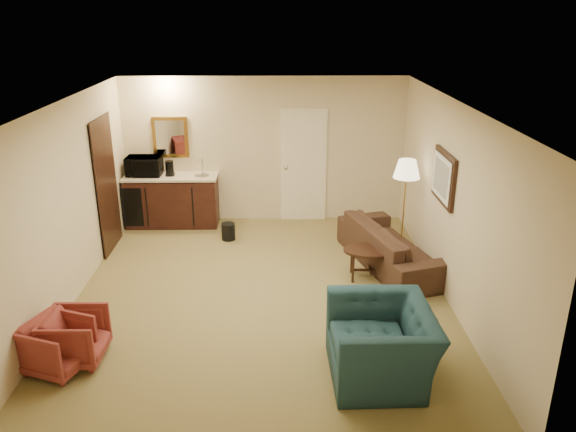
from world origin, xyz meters
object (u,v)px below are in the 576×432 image
(teal_armchair, at_px, (382,332))
(microwave, at_px, (144,164))
(coffee_maker, at_px, (170,168))
(wetbar_cabinet, at_px, (172,200))
(sofa, at_px, (392,239))
(rose_chair_near, at_px, (75,335))
(coffee_table, at_px, (370,263))
(rose_chair_far, at_px, (57,344))
(waste_bin, at_px, (228,231))
(floor_lamp, at_px, (404,207))

(teal_armchair, xyz_separation_m, microwave, (-3.42, 4.54, 0.60))
(teal_armchair, xyz_separation_m, coffee_maker, (-2.96, 4.49, 0.53))
(wetbar_cabinet, height_order, microwave, microwave)
(sofa, height_order, microwave, microwave)
(rose_chair_near, distance_m, microwave, 4.28)
(sofa, distance_m, coffee_table, 0.61)
(sofa, bearing_deg, coffee_table, 121.69)
(coffee_table, distance_m, microwave, 4.40)
(rose_chair_far, xyz_separation_m, coffee_maker, (0.49, 4.32, 0.74))
(sofa, distance_m, waste_bin, 2.78)
(coffee_table, height_order, waste_bin, coffee_table)
(wetbar_cabinet, relative_size, coffee_table, 2.06)
(rose_chair_far, height_order, waste_bin, rose_chair_far)
(rose_chair_near, relative_size, rose_chair_far, 1.01)
(waste_bin, bearing_deg, rose_chair_far, -113.21)
(sofa, xyz_separation_m, microwave, (-4.06, 1.81, 0.69))
(coffee_table, bearing_deg, sofa, 48.28)
(rose_chair_near, bearing_deg, coffee_table, -60.35)
(rose_chair_near, height_order, rose_chair_far, rose_chair_near)
(coffee_table, height_order, coffee_maker, coffee_maker)
(rose_chair_far, height_order, coffee_table, rose_chair_far)
(sofa, bearing_deg, rose_chair_far, 105.32)
(wetbar_cabinet, bearing_deg, coffee_maker, -174.34)
(rose_chair_near, xyz_separation_m, rose_chair_far, (-0.14, -0.17, -0.00))
(coffee_table, distance_m, waste_bin, 2.63)
(microwave, height_order, coffee_maker, microwave)
(floor_lamp, xyz_separation_m, coffee_maker, (-3.86, 1.32, 0.28))
(microwave, bearing_deg, coffee_maker, -4.53)
(floor_lamp, bearing_deg, microwave, 162.41)
(sofa, distance_m, microwave, 4.50)
(wetbar_cabinet, xyz_separation_m, coffee_maker, (-0.01, -0.00, 0.59))
(wetbar_cabinet, distance_m, rose_chair_near, 4.17)
(teal_armchair, bearing_deg, coffee_maker, -147.94)
(teal_armchair, xyz_separation_m, rose_chair_far, (-3.46, 0.17, -0.21))
(sofa, distance_m, teal_armchair, 2.80)
(teal_armchair, distance_m, rose_chair_near, 3.34)
(teal_armchair, height_order, coffee_table, teal_armchair)
(wetbar_cabinet, xyz_separation_m, waste_bin, (1.04, -0.72, -0.32))
(rose_chair_far, bearing_deg, waste_bin, -2.87)
(sofa, relative_size, rose_chair_far, 3.51)
(sofa, relative_size, coffee_table, 2.78)
(sofa, distance_m, rose_chair_far, 4.83)
(sofa, distance_m, floor_lamp, 0.61)
(coffee_table, bearing_deg, rose_chair_near, -151.34)
(sofa, height_order, teal_armchair, teal_armchair)
(rose_chair_far, distance_m, coffee_table, 4.28)
(sofa, xyz_separation_m, coffee_maker, (-3.61, 1.77, 0.62))
(floor_lamp, bearing_deg, rose_chair_near, -146.06)
(rose_chair_far, distance_m, microwave, 4.44)
(rose_chair_near, distance_m, waste_bin, 3.71)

